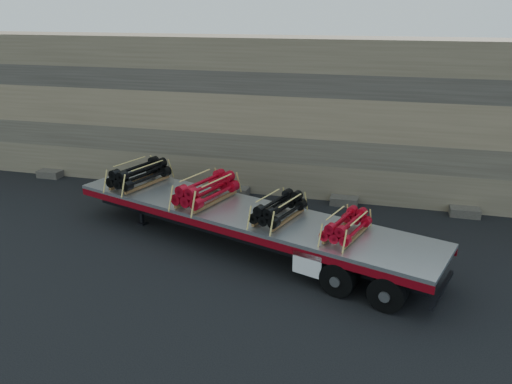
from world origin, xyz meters
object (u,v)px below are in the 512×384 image
(trailer, at_px, (244,229))
(bundle_front, at_px, (139,174))
(bundle_midfront, at_px, (206,190))
(bundle_midrear, at_px, (279,209))
(bundle_rear, at_px, (346,226))

(trailer, bearing_deg, bundle_front, 180.00)
(bundle_midfront, bearing_deg, bundle_front, 180.00)
(bundle_front, bearing_deg, bundle_midrear, 0.00)
(bundle_midfront, distance_m, bundle_midrear, 3.12)
(bundle_midrear, bearing_deg, bundle_midfront, -180.00)
(bundle_midfront, distance_m, bundle_rear, 5.58)
(bundle_front, relative_size, bundle_midrear, 1.15)
(bundle_midfront, bearing_deg, bundle_rear, 0.00)
(bundle_midrear, bearing_deg, trailer, -180.00)
(bundle_front, bearing_deg, trailer, -0.00)
(trailer, distance_m, bundle_front, 5.24)
(bundle_midrear, relative_size, bundle_rear, 1.10)
(bundle_midfront, relative_size, bundle_rear, 1.30)
(bundle_front, distance_m, bundle_midrear, 6.56)
(trailer, distance_m, bundle_rear, 4.05)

